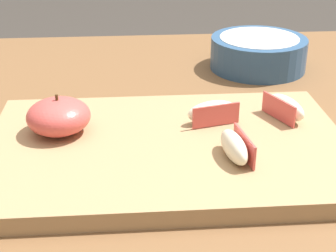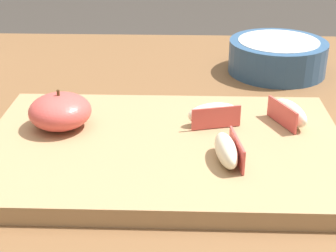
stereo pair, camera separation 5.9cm
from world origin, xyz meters
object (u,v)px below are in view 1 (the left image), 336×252
(apple_wedge_left, at_px, (213,112))
(apple_wedge_front, at_px, (285,107))
(apple_wedge_middle, at_px, (235,147))
(ceramic_fruit_bowl, at_px, (258,52))
(apple_half_skin_up, at_px, (59,116))
(cutting_board, at_px, (168,149))

(apple_wedge_left, height_order, apple_wedge_front, same)
(apple_wedge_middle, bearing_deg, ceramic_fruit_bowl, 72.46)
(apple_wedge_left, xyz_separation_m, ceramic_fruit_bowl, (0.12, 0.25, -0.01))
(apple_half_skin_up, relative_size, apple_wedge_middle, 1.13)
(apple_wedge_front, bearing_deg, ceramic_fruit_bowl, 84.30)
(cutting_board, height_order, apple_half_skin_up, apple_half_skin_up)
(cutting_board, distance_m, apple_wedge_left, 0.08)
(apple_wedge_front, relative_size, ceramic_fruit_bowl, 0.42)
(apple_half_skin_up, distance_m, apple_wedge_middle, 0.21)
(cutting_board, xyz_separation_m, apple_wedge_left, (0.06, 0.05, 0.02))
(apple_wedge_front, bearing_deg, cutting_board, -160.82)
(apple_wedge_middle, distance_m, ceramic_fruit_bowl, 0.36)
(apple_half_skin_up, bearing_deg, apple_wedge_middle, -21.95)
(cutting_board, relative_size, apple_half_skin_up, 5.54)
(apple_wedge_left, bearing_deg, cutting_board, -141.97)
(ceramic_fruit_bowl, bearing_deg, apple_half_skin_up, -139.31)
(apple_wedge_left, bearing_deg, apple_wedge_front, 4.20)
(apple_half_skin_up, distance_m, apple_wedge_front, 0.28)
(cutting_board, distance_m, apple_wedge_front, 0.17)
(apple_half_skin_up, xyz_separation_m, apple_wedge_front, (0.28, 0.02, -0.01))
(apple_half_skin_up, height_order, ceramic_fruit_bowl, apple_half_skin_up)
(apple_wedge_middle, distance_m, apple_wedge_left, 0.09)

